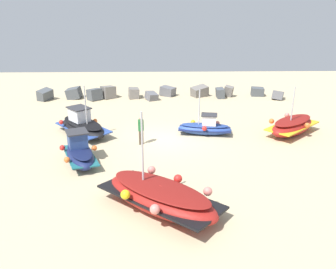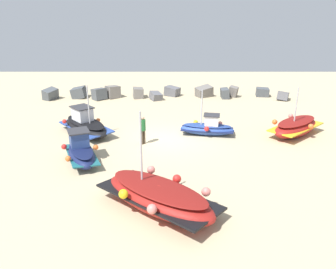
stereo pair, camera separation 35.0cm
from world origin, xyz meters
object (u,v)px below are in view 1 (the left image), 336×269
at_px(fishing_boat_0, 80,153).
at_px(fishing_boat_2, 205,128).
at_px(person_walking, 141,128).
at_px(fishing_boat_3, 292,126).
at_px(fishing_boat_4, 82,126).
at_px(fishing_boat_1, 160,196).

relative_size(fishing_boat_0, fishing_boat_2, 1.00).
relative_size(fishing_boat_0, person_walking, 2.04).
bearing_deg(fishing_boat_3, fishing_boat_0, 156.22).
xyz_separation_m(fishing_boat_4, person_walking, (3.68, -1.75, 0.41)).
distance_m(fishing_boat_0, fishing_boat_3, 12.74).
xyz_separation_m(fishing_boat_0, person_walking, (2.94, 2.42, 0.42)).
xyz_separation_m(fishing_boat_2, fishing_boat_3, (5.36, -0.07, 0.10)).
height_order(fishing_boat_1, fishing_boat_3, fishing_boat_1).
bearing_deg(fishing_boat_2, fishing_boat_0, -140.36).
distance_m(fishing_boat_2, person_walking, 4.17).
bearing_deg(person_walking, fishing_boat_0, -93.37).
bearing_deg(fishing_boat_2, fishing_boat_4, -172.26).
distance_m(fishing_boat_1, fishing_boat_3, 11.55).
bearing_deg(fishing_boat_4, fishing_boat_3, -132.80).
bearing_deg(fishing_boat_3, fishing_boat_1, -176.39).
relative_size(fishing_boat_0, fishing_boat_3, 0.85).
bearing_deg(fishing_boat_3, fishing_boat_2, 137.70).
distance_m(fishing_boat_0, fishing_boat_2, 7.85).
bearing_deg(fishing_boat_2, fishing_boat_1, -99.30).
bearing_deg(fishing_boat_2, fishing_boat_3, 8.60).
relative_size(fishing_boat_3, person_walking, 2.41).
xyz_separation_m(fishing_boat_1, person_walking, (-1.05, 6.72, 0.41)).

